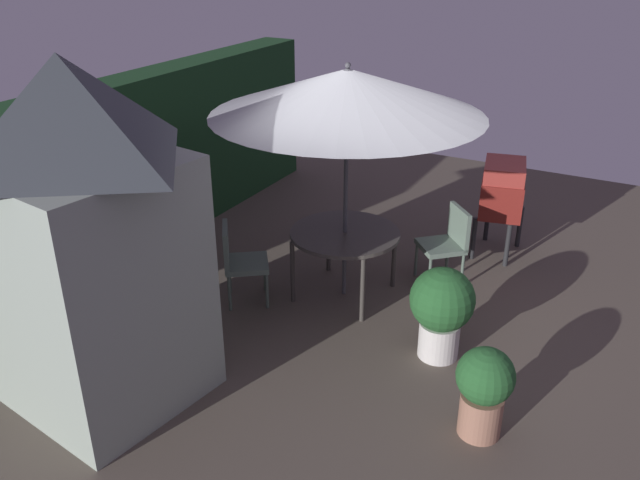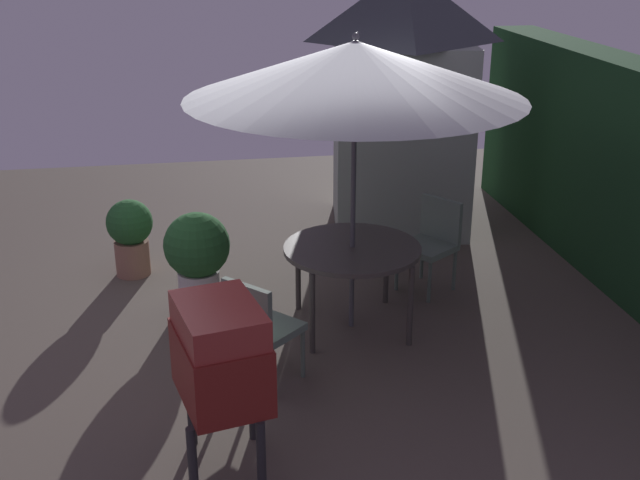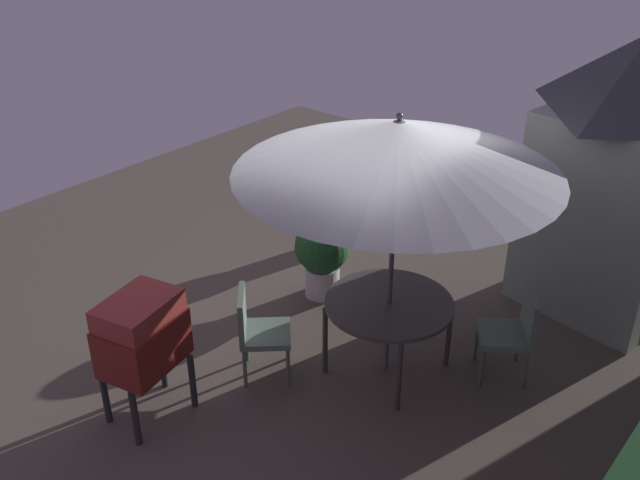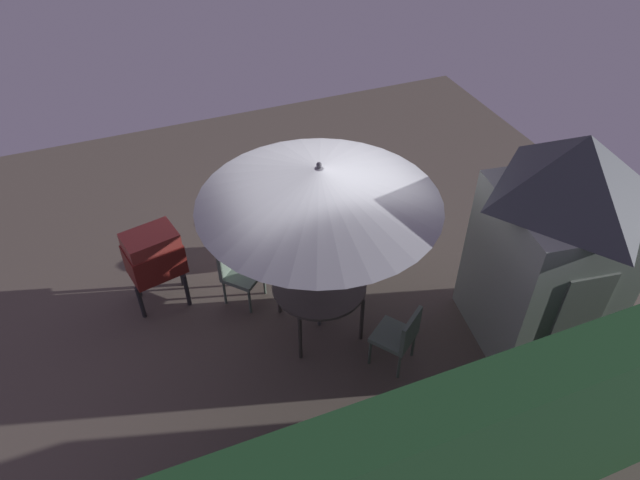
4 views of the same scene
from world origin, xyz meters
name	(u,v)px [view 2 (image 2 of 4)]	position (x,y,z in m)	size (l,w,h in m)	color
ground_plane	(277,322)	(0.00, 0.00, 0.00)	(11.00, 11.00, 0.00)	brown
garden_shed	(402,100)	(-2.34, 1.74, 1.51)	(1.70, 1.79, 2.95)	gray
patio_table	(352,253)	(0.17, 0.65, 0.71)	(1.20, 1.20, 0.77)	#47423D
patio_umbrella	(355,70)	(0.17, 0.65, 2.28)	(2.78, 2.78, 2.57)	#4C4C51
bbq_grill	(221,356)	(2.03, -0.57, 0.85)	(0.79, 0.64, 1.20)	maroon
chair_near_shed	(432,238)	(-0.51, 1.59, 0.52)	(0.65, 0.65, 0.90)	slate
chair_far_side	(259,325)	(1.02, -0.25, 0.52)	(0.65, 0.65, 0.90)	slate
potted_plant_by_shed	(130,233)	(-1.33, -1.33, 0.45)	(0.47, 0.47, 0.80)	#936651
potted_plant_by_grill	(197,254)	(-0.45, -0.68, 0.54)	(0.61, 0.61, 0.93)	silver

